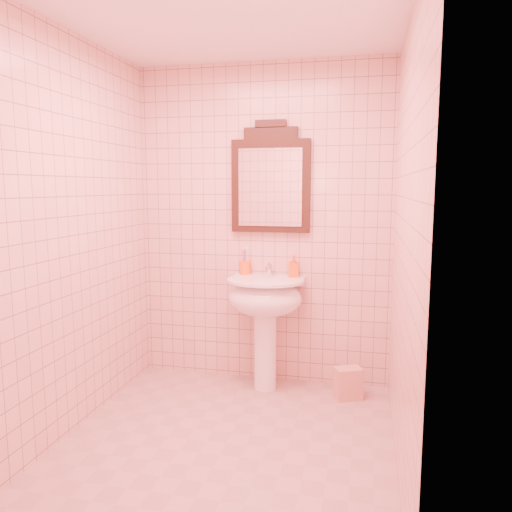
% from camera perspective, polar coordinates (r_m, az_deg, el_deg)
% --- Properties ---
extents(floor, '(2.20, 2.20, 0.00)m').
position_cam_1_polar(floor, '(3.25, -3.44, -20.61)').
color(floor, tan).
rests_on(floor, ground).
extents(back_wall, '(2.00, 0.02, 2.50)m').
position_cam_1_polar(back_wall, '(3.94, 0.79, 3.49)').
color(back_wall, beige).
rests_on(back_wall, floor).
extents(pedestal_sink, '(0.58, 0.58, 0.86)m').
position_cam_1_polar(pedestal_sink, '(3.80, 1.05, -5.67)').
color(pedestal_sink, white).
rests_on(pedestal_sink, floor).
extents(faucet, '(0.04, 0.16, 0.11)m').
position_cam_1_polar(faucet, '(3.88, 1.46, -1.50)').
color(faucet, white).
rests_on(faucet, pedestal_sink).
extents(mirror, '(0.61, 0.06, 0.86)m').
position_cam_1_polar(mirror, '(3.89, 1.68, 8.56)').
color(mirror, black).
rests_on(mirror, back_wall).
extents(toothbrush_cup, '(0.09, 0.09, 0.20)m').
position_cam_1_polar(toothbrush_cup, '(3.96, -1.24, -1.32)').
color(toothbrush_cup, '#FB5815').
rests_on(toothbrush_cup, pedestal_sink).
extents(soap_dispenser, '(0.09, 0.09, 0.17)m').
position_cam_1_polar(soap_dispenser, '(3.85, 4.31, -1.16)').
color(soap_dispenser, '#DB5A12').
rests_on(soap_dispenser, pedestal_sink).
extents(towel, '(0.23, 0.19, 0.23)m').
position_cam_1_polar(towel, '(3.85, 10.46, -14.10)').
color(towel, '#DE9D83').
rests_on(towel, floor).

